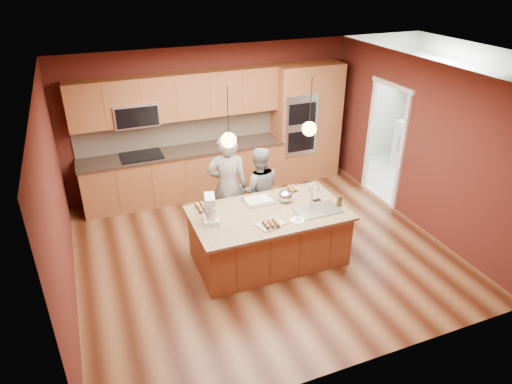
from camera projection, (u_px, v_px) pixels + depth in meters
name	position (u px, v px, depth m)	size (l,w,h in m)	color
floor	(261.00, 249.00, 7.15)	(5.50, 5.50, 0.00)	#401D0F
ceiling	(263.00, 76.00, 5.90)	(5.50, 5.50, 0.00)	white
wall_back	(211.00, 119.00, 8.59)	(5.50, 5.50, 0.00)	#4E1C16
wall_front	(359.00, 270.00, 4.47)	(5.50, 5.50, 0.00)	#4E1C16
wall_left	(56.00, 206.00, 5.62)	(5.00, 5.00, 0.00)	#4E1C16
wall_right	(418.00, 145.00, 7.43)	(5.00, 5.00, 0.00)	#4E1C16
cabinet_run	(181.00, 147.00, 8.32)	(3.74, 0.64, 2.30)	brown
oven_column	(306.00, 122.00, 9.03)	(1.30, 0.62, 2.30)	brown
doorway_trim	(385.00, 145.00, 8.22)	(0.08, 1.11, 2.20)	silver
laundry_room	(449.00, 82.00, 8.67)	(2.60, 2.70, 2.70)	silver
pendant_left	(229.00, 140.00, 5.80)	(0.20, 0.20, 0.80)	black
pendant_right	(309.00, 129.00, 6.18)	(0.20, 0.20, 0.80)	black
island	(270.00, 235.00, 6.72)	(2.23, 1.26, 1.20)	brown
person_left	(228.00, 187.00, 7.13)	(0.64, 0.42, 1.75)	black
person_right	(259.00, 190.00, 7.37)	(0.71, 0.55, 1.45)	slate
stand_mixer	(210.00, 211.00, 6.23)	(0.26, 0.32, 0.39)	white
sheet_cake	(258.00, 200.00, 6.80)	(0.45, 0.34, 0.05)	silver
cooling_rack	(270.00, 224.00, 6.23)	(0.38, 0.27, 0.02)	#B4B6BC
mixing_bowl	(285.00, 196.00, 6.78)	(0.22, 0.22, 0.19)	silver
plate	(297.00, 220.00, 6.32)	(0.20, 0.20, 0.01)	white
tumbler	(339.00, 201.00, 6.67)	(0.08, 0.08, 0.16)	#3A280F
phone	(317.00, 200.00, 6.84)	(0.12, 0.07, 0.01)	black
cupcakes_left	(204.00, 207.00, 6.61)	(0.22, 0.29, 0.06)	#C88B49
cupcakes_rack	(271.00, 223.00, 6.17)	(0.22, 0.22, 0.06)	#C88B49
cupcakes_right	(293.00, 189.00, 7.12)	(0.14, 0.21, 0.06)	#C88B49
washer	(445.00, 159.00, 8.95)	(0.67, 0.69, 1.08)	white
dryer	(415.00, 146.00, 9.63)	(0.64, 0.66, 1.03)	white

